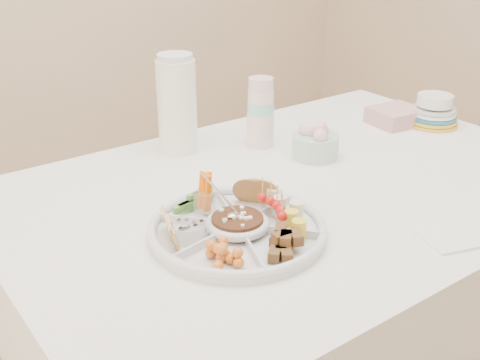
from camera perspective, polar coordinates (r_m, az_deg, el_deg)
dining_table at (r=1.75m, az=5.25°, el=-11.63°), size 1.52×1.02×0.76m
party_tray at (r=1.30m, az=-0.25°, el=-4.45°), size 0.44×0.44×0.04m
bean_dip at (r=1.29m, az=-0.25°, el=-4.16°), size 0.13×0.13×0.04m
tortillas at (r=1.40m, az=0.99°, el=-1.16°), size 0.12×0.12×0.06m
carrot_cucumber at (r=1.36m, az=-4.22°, el=-1.08°), size 0.12×0.12×0.09m
pita_raisins at (r=1.26m, az=-5.94°, el=-4.40°), size 0.14×0.14×0.06m
cherries at (r=1.18m, az=-1.73°, el=-6.86°), size 0.11×0.11×0.04m
granola_chunks at (r=1.22m, az=4.22°, el=-5.93°), size 0.12×0.12×0.04m
banana_tomato at (r=1.32m, az=5.18°, el=-2.25°), size 0.12×0.12×0.08m
cup_stack at (r=1.76m, az=1.96°, el=6.67°), size 0.08×0.08×0.22m
thermos at (r=1.72m, az=-6.01°, el=7.28°), size 0.12×0.12×0.29m
flower_bowl at (r=1.71m, az=7.18°, el=3.74°), size 0.14×0.14×0.10m
napkin_stack at (r=2.03m, az=14.54°, el=5.90°), size 0.17×0.15×0.05m
plate_stack at (r=2.05m, az=17.90°, el=6.35°), size 0.17×0.17×0.10m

